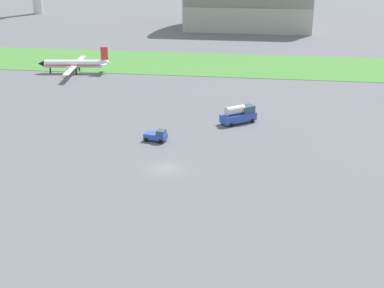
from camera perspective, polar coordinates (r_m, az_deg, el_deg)
The scene contains 5 objects.
ground_plane at distance 75.15m, azimuth -2.86°, elevation -2.69°, with size 600.00×600.00×0.00m, color slate.
grass_taxiway_strip at distance 140.63m, azimuth 2.56°, elevation 8.65°, with size 360.00×28.00×0.08m, color #478438.
airplane_taxiing_turboprop at distance 133.59m, azimuth -12.60°, elevation 8.51°, with size 18.32×21.32×6.40m.
fuel_truck_near_gate at distance 93.97m, azimuth 5.10°, elevation 3.23°, with size 6.59×5.92×3.29m.
pushback_tug_midfield at distance 85.30m, azimuth -3.87°, elevation 0.91°, with size 3.86×2.59×1.95m.
Camera 1 is at (13.57, -67.44, 30.25)m, focal length 49.13 mm.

